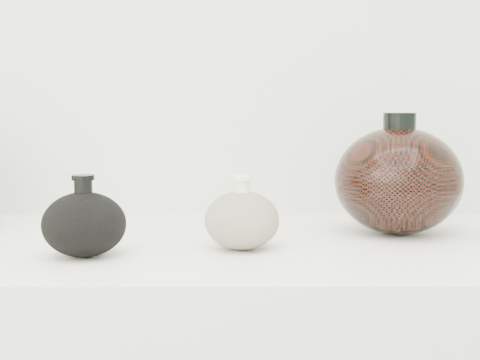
{
  "coord_description": "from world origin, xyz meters",
  "views": [
    {
      "loc": [
        0.05,
        -0.0,
        1.09
      ],
      "look_at": [
        0.06,
        0.92,
        0.99
      ],
      "focal_mm": 50.0,
      "sensor_mm": 36.0,
      "label": 1
    }
  ],
  "objects": [
    {
      "name": "black_gourd_vase",
      "position": [
        -0.15,
        0.85,
        0.94
      ],
      "size": [
        0.14,
        0.14,
        0.11
      ],
      "color": "black",
      "rests_on": "display_counter"
    },
    {
      "name": "right_round_pot",
      "position": [
        0.3,
        1.01,
        0.98
      ],
      "size": [
        0.23,
        0.23,
        0.19
      ],
      "color": "black",
      "rests_on": "display_counter"
    },
    {
      "name": "cream_gourd_vase",
      "position": [
        0.06,
        0.9,
        0.94
      ],
      "size": [
        0.13,
        0.13,
        0.1
      ],
      "color": "#BEAD91",
      "rests_on": "display_counter"
    }
  ]
}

